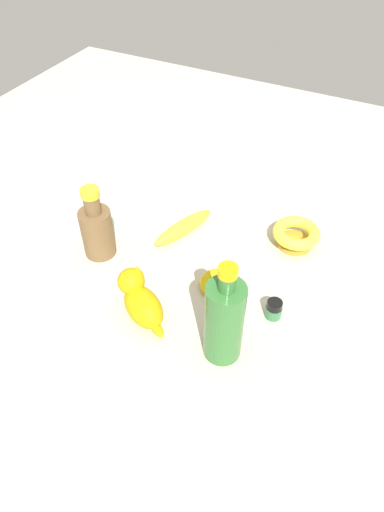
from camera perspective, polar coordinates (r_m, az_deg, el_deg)
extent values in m
plane|color=#BCB29E|center=(1.03, 0.00, -1.97)|extent=(2.00, 2.00, 0.00)
ellipsoid|color=#C59D0B|center=(0.92, -6.03, -6.24)|extent=(0.13, 0.11, 0.07)
sphere|color=#C59D0B|center=(0.93, -7.54, -3.14)|extent=(0.06, 0.06, 0.06)
cone|color=#C59D0B|center=(0.91, -8.53, -2.51)|extent=(0.02, 0.02, 0.02)
cone|color=#C59D0B|center=(0.92, -6.83, -1.77)|extent=(0.02, 0.02, 0.02)
ellipsoid|color=#C59D0B|center=(0.90, -4.46, -8.86)|extent=(0.05, 0.04, 0.02)
cylinder|color=#326F42|center=(0.95, 10.04, -6.78)|extent=(0.03, 0.03, 0.03)
cylinder|color=gold|center=(0.94, 10.12, -6.37)|extent=(0.03, 0.03, 0.00)
cylinder|color=black|center=(0.94, 10.20, -5.98)|extent=(0.03, 0.03, 0.02)
cylinder|color=#316A30|center=(0.83, 3.98, -8.15)|extent=(0.07, 0.07, 0.18)
cylinder|color=#316A30|center=(0.75, 4.37, -3.23)|extent=(0.03, 0.03, 0.03)
cylinder|color=yellow|center=(0.73, 4.48, -1.90)|extent=(0.03, 0.03, 0.02)
ellipsoid|color=yellow|center=(1.11, -1.06, 3.58)|extent=(0.10, 0.18, 0.04)
torus|color=gold|center=(0.99, 3.36, -3.47)|extent=(0.08, 0.08, 0.02)
cylinder|color=#B28A2A|center=(1.11, 12.55, 1.62)|extent=(0.08, 0.08, 0.01)
torus|color=yellow|center=(1.09, 12.80, 2.81)|extent=(0.11, 0.11, 0.03)
cylinder|color=brown|center=(1.05, -11.61, 2.82)|extent=(0.07, 0.07, 0.12)
cylinder|color=brown|center=(1.00, -12.27, 6.25)|extent=(0.04, 0.04, 0.04)
cylinder|color=gold|center=(0.99, -12.53, 7.65)|extent=(0.04, 0.04, 0.02)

